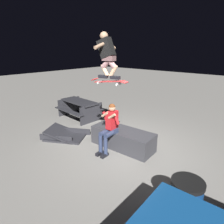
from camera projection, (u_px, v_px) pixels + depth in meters
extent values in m
plane|color=gray|center=(123.00, 146.00, 5.82)|extent=(40.00, 40.00, 0.00)
cube|color=#38383D|center=(123.00, 138.00, 5.72)|extent=(1.93, 0.83, 0.55)
cube|color=#2D3856|center=(112.00, 130.00, 5.47)|extent=(0.32, 0.20, 0.12)
cube|color=red|center=(112.00, 120.00, 5.38)|extent=(0.22, 0.35, 0.50)
sphere|color=tan|center=(112.00, 108.00, 5.27)|extent=(0.20, 0.20, 0.20)
sphere|color=brown|center=(112.00, 107.00, 5.26)|extent=(0.19, 0.19, 0.19)
cylinder|color=red|center=(116.00, 119.00, 5.19)|extent=(0.20, 0.09, 0.29)
cylinder|color=tan|center=(112.00, 116.00, 5.13)|extent=(0.24, 0.08, 0.19)
cylinder|color=red|center=(105.00, 116.00, 5.42)|extent=(0.20, 0.09, 0.29)
cylinder|color=tan|center=(105.00, 115.00, 5.27)|extent=(0.24, 0.08, 0.19)
cylinder|color=#2D3856|center=(110.00, 134.00, 5.28)|extent=(0.16, 0.41, 0.14)
cylinder|color=#2D3856|center=(106.00, 146.00, 5.22)|extent=(0.11, 0.11, 0.51)
cube|color=black|center=(105.00, 155.00, 5.26)|extent=(0.12, 0.27, 0.08)
cylinder|color=#2D3856|center=(105.00, 132.00, 5.38)|extent=(0.16, 0.41, 0.14)
cylinder|color=#2D3856|center=(101.00, 144.00, 5.32)|extent=(0.11, 0.11, 0.51)
cube|color=black|center=(100.00, 153.00, 5.37)|extent=(0.12, 0.27, 0.08)
cube|color=#B72D2D|center=(109.00, 81.00, 4.93)|extent=(0.82, 0.34, 0.10)
cube|color=#B72D2D|center=(95.00, 79.00, 5.15)|extent=(0.15, 0.22, 0.07)
cube|color=#B72D2D|center=(125.00, 82.00, 4.70)|extent=(0.15, 0.22, 0.04)
cube|color=#99999E|center=(100.00, 81.00, 5.08)|extent=(0.09, 0.17, 0.04)
cylinder|color=white|center=(98.00, 83.00, 5.01)|extent=(0.06, 0.04, 0.05)
cylinder|color=white|center=(102.00, 82.00, 5.16)|extent=(0.06, 0.04, 0.05)
cube|color=#99999E|center=(119.00, 83.00, 4.80)|extent=(0.09, 0.17, 0.04)
cylinder|color=white|center=(117.00, 85.00, 4.73)|extent=(0.06, 0.04, 0.05)
cylinder|color=white|center=(120.00, 84.00, 4.88)|extent=(0.06, 0.04, 0.05)
cube|color=black|center=(103.00, 77.00, 4.98)|extent=(0.27, 0.14, 0.08)
cube|color=black|center=(115.00, 78.00, 4.81)|extent=(0.27, 0.14, 0.08)
cylinder|color=tan|center=(105.00, 70.00, 4.91)|extent=(0.25, 0.14, 0.31)
cylinder|color=#886163|center=(107.00, 62.00, 4.81)|extent=(0.35, 0.19, 0.33)
cylinder|color=tan|center=(113.00, 71.00, 4.78)|extent=(0.25, 0.14, 0.31)
cylinder|color=#886163|center=(111.00, 63.00, 4.76)|extent=(0.35, 0.19, 0.33)
cube|color=#886163|center=(109.00, 58.00, 4.75)|extent=(0.33, 0.25, 0.12)
cube|color=black|center=(106.00, 48.00, 4.72)|extent=(0.48, 0.30, 0.52)
sphere|color=tan|center=(104.00, 36.00, 4.66)|extent=(0.20, 0.20, 0.20)
cylinder|color=tan|center=(100.00, 45.00, 4.53)|extent=(0.16, 0.45, 0.19)
cylinder|color=tan|center=(110.00, 46.00, 4.89)|extent=(0.16, 0.45, 0.19)
cube|color=#28282D|center=(66.00, 137.00, 6.41)|extent=(1.50, 1.38, 0.06)
cube|color=#28282D|center=(66.00, 134.00, 6.38)|extent=(1.46, 1.36, 0.43)
cube|color=#28282D|center=(56.00, 138.00, 6.11)|extent=(0.97, 0.59, 0.21)
cube|color=#28282D|center=(75.00, 131.00, 6.66)|extent=(0.97, 0.59, 0.21)
cube|color=#28282D|center=(79.00, 101.00, 8.04)|extent=(1.73, 0.78, 0.06)
cube|color=#28282D|center=(69.00, 111.00, 7.76)|extent=(1.71, 0.32, 0.04)
cube|color=#28282D|center=(90.00, 106.00, 8.51)|extent=(1.71, 0.32, 0.04)
cube|color=#28282D|center=(69.00, 106.00, 8.66)|extent=(0.11, 1.10, 0.72)
cube|color=#28282D|center=(91.00, 114.00, 7.64)|extent=(0.11, 1.10, 0.72)
cylinder|color=navy|center=(185.00, 207.00, 3.06)|extent=(0.48, 0.48, 0.84)
cylinder|color=black|center=(188.00, 183.00, 2.92)|extent=(0.51, 0.51, 0.06)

